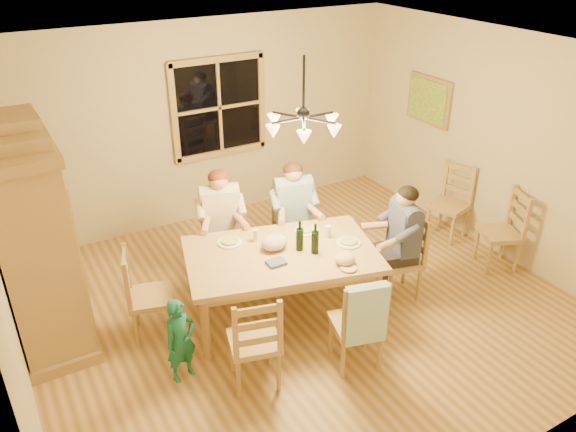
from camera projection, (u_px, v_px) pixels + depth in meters
floor at (301, 304)px, 6.17m from camera, size 5.50×5.50×0.00m
ceiling at (304, 55)px, 4.91m from camera, size 5.50×5.00×0.02m
wall_back at (205, 124)px, 7.46m from camera, size 5.50×0.02×2.70m
wall_right at (497, 145)px, 6.76m from camera, size 0.02×5.00×2.70m
window at (219, 107)px, 7.43m from camera, size 1.30×0.06×1.30m
painting at (429, 100)px, 7.54m from camera, size 0.06×0.78×0.64m
chandelier at (303, 123)px, 5.20m from camera, size 0.77×0.68×0.71m
armoire at (35, 243)px, 5.27m from camera, size 0.66×1.40×2.30m
dining_table at (281, 260)px, 5.74m from camera, size 2.16×1.63×0.76m
chair_far_left at (223, 252)px, 6.57m from camera, size 0.53×0.52×0.99m
chair_far_right at (293, 242)px, 6.77m from camera, size 0.53×0.52×0.99m
chair_near_left at (255, 354)px, 5.02m from camera, size 0.53×0.52×0.99m
chair_near_right at (355, 336)px, 5.24m from camera, size 0.53×0.52×0.99m
chair_end_left at (152, 309)px, 5.60m from camera, size 0.52×0.53×0.99m
chair_end_right at (398, 271)px, 6.21m from camera, size 0.52×0.53×0.99m
adult_woman at (220, 211)px, 6.32m from camera, size 0.48×0.50×0.87m
adult_plaid_man at (293, 203)px, 6.52m from camera, size 0.48×0.50×0.87m
adult_slate_man at (403, 229)px, 5.96m from camera, size 0.50×0.48×0.87m
towel at (366, 314)px, 4.89m from camera, size 0.39×0.20×0.58m
wine_bottle_a at (300, 236)px, 5.66m from camera, size 0.08×0.08×0.33m
wine_bottle_b at (315, 238)px, 5.61m from camera, size 0.08×0.08×0.33m
plate_woman at (230, 243)px, 5.85m from camera, size 0.26×0.26×0.02m
plate_plaid at (306, 231)px, 6.07m from camera, size 0.26×0.26×0.02m
plate_slate at (348, 243)px, 5.84m from camera, size 0.26×0.26×0.02m
wine_glass_a at (256, 235)px, 5.86m from camera, size 0.06×0.06×0.14m
wine_glass_b at (328, 232)px, 5.93m from camera, size 0.06×0.06×0.14m
cap at (345, 259)px, 5.48m from camera, size 0.20×0.20×0.11m
napkin at (276, 263)px, 5.49m from camera, size 0.21×0.18×0.03m
cloth_bundle at (274, 242)px, 5.71m from camera, size 0.28×0.22×0.15m
child at (181, 340)px, 5.01m from camera, size 0.34×0.27×0.84m
chair_spare_front at (497, 244)px, 6.73m from camera, size 0.56×0.57×0.99m
chair_spare_back at (447, 216)px, 7.37m from camera, size 0.53×0.54×0.99m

